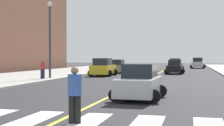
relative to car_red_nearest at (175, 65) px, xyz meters
name	(u,v)px	position (x,y,z in m)	size (l,w,h in m)	color
crosswalk_paint	(54,123)	(-1.56, -42.44, -0.83)	(13.50, 4.00, 0.01)	silver
lane_divider_paint	(161,72)	(-1.56, -6.44, -0.84)	(0.16, 80.00, 0.01)	yellow
car_red_nearest	(175,65)	(0.00, 0.00, 0.00)	(2.62, 4.09, 1.80)	red
car_yellow_second	(103,68)	(-6.68, -17.92, 0.04)	(2.65, 4.22, 1.88)	gold
car_silver_third	(140,83)	(0.05, -36.17, -0.06)	(2.42, 3.79, 1.67)	#B7B7BC
car_white_fourth	(198,63)	(3.52, 8.94, 0.05)	(2.80, 4.36, 1.91)	silver
car_black_fifth	(175,67)	(0.49, -11.73, -0.06)	(2.38, 3.77, 1.67)	black
car_gray_sixth	(117,67)	(-6.54, -11.65, -0.05)	(2.44, 3.84, 1.70)	slate
pedestrian_crossing	(75,92)	(-0.94, -42.30, 0.10)	(0.42, 0.42, 1.70)	black
pedestrian_walking_west	(43,68)	(-9.95, -25.61, 0.22)	(0.41, 0.41, 1.64)	#232847
street_lamp	(50,32)	(-9.82, -24.40, 3.34)	(0.44, 0.44, 6.75)	#38383D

